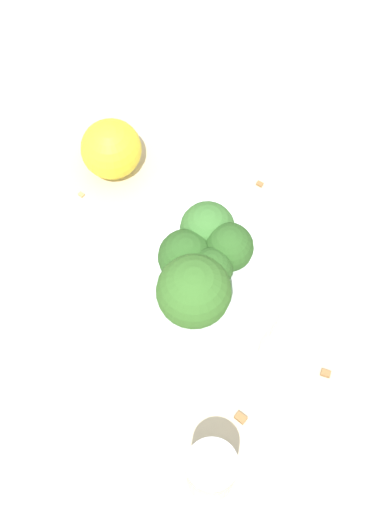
{
  "coord_description": "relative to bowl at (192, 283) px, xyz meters",
  "views": [
    {
      "loc": [
        -0.21,
        -0.14,
        0.59
      ],
      "look_at": [
        0.0,
        0.0,
        0.07
      ],
      "focal_mm": 50.0,
      "sensor_mm": 36.0,
      "label": 1
    }
  ],
  "objects": [
    {
      "name": "bowl",
      "position": [
        0.0,
        0.0,
        0.0
      ],
      "size": [
        0.16,
        0.16,
        0.04
      ],
      "primitive_type": "cylinder",
      "color": "silver",
      "rests_on": "ground_plane"
    },
    {
      "name": "almond_crumb_2",
      "position": [
        0.13,
        0.01,
        -0.01
      ],
      "size": [
        0.0,
        0.01,
        0.01
      ],
      "primitive_type": "cube",
      "rotation": [
        0.0,
        0.0,
        4.77
      ],
      "color": "olive",
      "rests_on": "ground_plane"
    },
    {
      "name": "almond_crumb_3",
      "position": [
        -0.0,
        -0.14,
        -0.01
      ],
      "size": [
        0.01,
        0.01,
        0.01
      ],
      "primitive_type": "cube",
      "rotation": [
        0.0,
        0.0,
        1.84
      ],
      "color": "olive",
      "rests_on": "ground_plane"
    },
    {
      "name": "broccoli_floret_0",
      "position": [
        0.03,
        0.01,
        0.04
      ],
      "size": [
        0.05,
        0.05,
        0.05
      ],
      "color": "#84AD66",
      "rests_on": "bowl"
    },
    {
      "name": "almond_crumb_0",
      "position": [
        -0.07,
        -0.1,
        -0.01
      ],
      "size": [
        0.01,
        0.01,
        0.01
      ],
      "primitive_type": "cube",
      "rotation": [
        0.0,
        0.0,
        4.63
      ],
      "color": "olive",
      "rests_on": "ground_plane"
    },
    {
      "name": "broccoli_floret_1",
      "position": [
        0.02,
        -0.02,
        0.05
      ],
      "size": [
        0.04,
        0.04,
        0.05
      ],
      "color": "#84AD66",
      "rests_on": "bowl"
    },
    {
      "name": "broccoli_floret_3",
      "position": [
        -0.0,
        0.01,
        0.04
      ],
      "size": [
        0.05,
        0.05,
        0.05
      ],
      "color": "#8EB770",
      "rests_on": "bowl"
    },
    {
      "name": "broccoli_floret_2",
      "position": [
        -0.03,
        -0.02,
        0.06
      ],
      "size": [
        0.06,
        0.06,
        0.07
      ],
      "color": "#7A9E5B",
      "rests_on": "bowl"
    },
    {
      "name": "pepper_shaker",
      "position": [
        -0.13,
        -0.1,
        0.02
      ],
      "size": [
        0.04,
        0.04,
        0.07
      ],
      "color": "#B2B7BC",
      "rests_on": "ground_plane"
    },
    {
      "name": "lemon_wedge",
      "position": [
        0.07,
        0.14,
        0.01
      ],
      "size": [
        0.06,
        0.06,
        0.06
      ],
      "primitive_type": "sphere",
      "color": "yellow",
      "rests_on": "ground_plane"
    },
    {
      "name": "almond_crumb_1",
      "position": [
        0.02,
        0.14,
        -0.02
      ],
      "size": [
        0.0,
        0.01,
        0.01
      ],
      "primitive_type": "cube",
      "rotation": [
        0.0,
        0.0,
        4.61
      ],
      "color": "tan",
      "rests_on": "ground_plane"
    },
    {
      "name": "broccoli_floret_4",
      "position": [
        0.0,
        -0.02,
        0.05
      ],
      "size": [
        0.03,
        0.03,
        0.05
      ],
      "color": "#7A9E5B",
      "rests_on": "bowl"
    },
    {
      "name": "ground_plane",
      "position": [
        0.0,
        0.0,
        -0.02
      ],
      "size": [
        3.0,
        3.0,
        0.0
      ],
      "primitive_type": "plane",
      "color": "beige"
    }
  ]
}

